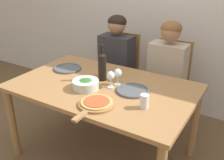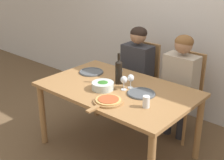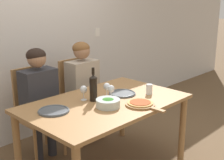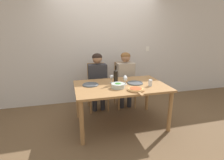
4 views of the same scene
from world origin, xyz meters
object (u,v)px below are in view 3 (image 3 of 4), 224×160
(broccoli_bowl, at_px, (108,103))
(person_woman, at_px, (40,93))
(dinner_plate_left, at_px, (54,111))
(chair_left, at_px, (35,109))
(water_tumbler, at_px, (149,89))
(pizza_on_board, at_px, (141,104))
(wine_glass_left, at_px, (84,90))
(wine_glass_right, at_px, (107,87))
(dinner_plate_right, at_px, (122,93))
(wine_bottle, at_px, (93,87))
(person_man, at_px, (83,82))
(chair_right, at_px, (78,97))
(wine_glass_centre, at_px, (111,90))

(broccoli_bowl, bearing_deg, person_woman, 103.08)
(person_woman, height_order, dinner_plate_left, person_woman)
(chair_left, xyz_separation_m, water_tumbler, (0.77, -1.01, 0.28))
(dinner_plate_left, height_order, pizza_on_board, pizza_on_board)
(broccoli_bowl, height_order, wine_glass_left, wine_glass_left)
(person_woman, bearing_deg, wine_glass_right, -58.16)
(dinner_plate_right, relative_size, water_tumbler, 2.59)
(wine_bottle, bearing_deg, wine_glass_left, 124.17)
(broccoli_bowl, height_order, pizza_on_board, broccoli_bowl)
(broccoli_bowl, distance_m, wine_glass_right, 0.30)
(person_woman, relative_size, dinner_plate_left, 4.36)
(pizza_on_board, xyz_separation_m, water_tumbler, (0.33, 0.16, 0.04))
(person_man, distance_m, wine_bottle, 0.75)
(dinner_plate_left, relative_size, dinner_plate_right, 1.00)
(pizza_on_board, relative_size, water_tumbler, 3.84)
(chair_right, relative_size, water_tumbler, 9.14)
(broccoli_bowl, xyz_separation_m, dinner_plate_right, (0.37, 0.16, -0.03))
(dinner_plate_right, bearing_deg, wine_glass_left, 159.66)
(person_man, height_order, water_tumbler, person_man)
(dinner_plate_left, xyz_separation_m, wine_glass_centre, (0.60, -0.14, 0.10))
(dinner_plate_left, distance_m, wine_glass_centre, 0.63)
(wine_glass_centre, bearing_deg, broccoli_bowl, -143.94)
(chair_right, distance_m, person_woman, 0.67)
(person_man, bearing_deg, pizza_on_board, -99.75)
(chair_right, relative_size, person_man, 0.81)
(wine_bottle, height_order, broccoli_bowl, wine_bottle)
(wine_glass_right, bearing_deg, wine_glass_left, 157.10)
(wine_bottle, relative_size, wine_glass_centre, 2.25)
(chair_right, xyz_separation_m, wine_glass_centre, (-0.25, -0.84, 0.33))
(person_woman, relative_size, wine_bottle, 3.67)
(wine_glass_right, bearing_deg, wine_glass_centre, -104.83)
(person_woman, bearing_deg, wine_glass_left, -72.99)
(chair_right, relative_size, wine_glass_right, 6.68)
(dinner_plate_right, height_order, wine_glass_left, wine_glass_left)
(chair_left, relative_size, pizza_on_board, 2.38)
(person_man, bearing_deg, wine_glass_right, -109.72)
(person_man, bearing_deg, wine_glass_centre, -109.15)
(person_man, relative_size, dinner_plate_right, 4.36)
(pizza_on_board, relative_size, wine_glass_right, 2.81)
(person_man, xyz_separation_m, wine_glass_centre, (-0.25, -0.72, 0.12))
(chair_right, distance_m, dinner_plate_right, 0.84)
(wine_bottle, xyz_separation_m, wine_glass_left, (-0.06, 0.08, -0.04))
(chair_right, relative_size, dinner_plate_right, 3.53)
(chair_right, distance_m, water_tumbler, 1.06)
(chair_right, relative_size, wine_glass_left, 6.68)
(chair_right, xyz_separation_m, wine_glass_right, (-0.23, -0.75, 0.33))
(wine_glass_right, bearing_deg, person_man, 70.28)
(pizza_on_board, bearing_deg, dinner_plate_left, 145.29)
(chair_right, distance_m, wine_glass_left, 0.87)
(chair_left, distance_m, broccoli_bowl, 1.02)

